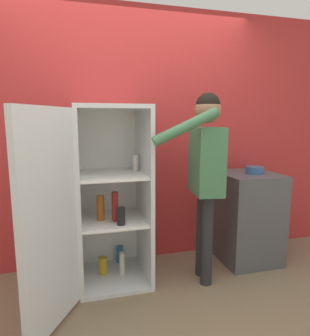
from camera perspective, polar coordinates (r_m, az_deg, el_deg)
ground_plane at (r=2.54m, az=-0.49°, el=-25.93°), size 12.00×12.00×0.00m
wall_back at (r=3.04m, az=-5.24°, el=5.69°), size 7.00×0.06×2.55m
refrigerator at (r=2.63m, az=-10.28°, el=-5.91°), size 0.97×1.20×1.58m
person at (r=2.64m, az=9.57°, el=0.96°), size 0.68×0.53×1.68m
counter at (r=3.30m, az=17.05°, el=-8.85°), size 0.57×0.60×0.92m
bowl at (r=3.18m, az=18.47°, el=-0.38°), size 0.18×0.18×0.07m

